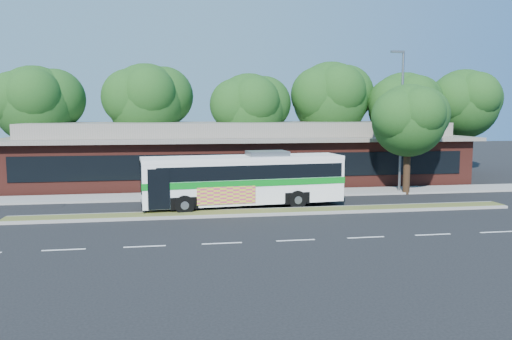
# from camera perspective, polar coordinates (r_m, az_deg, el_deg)

# --- Properties ---
(ground) EXTENTS (120.00, 120.00, 0.00)m
(ground) POSITION_cam_1_polar(r_m,az_deg,el_deg) (25.28, 1.86, -5.22)
(ground) COLOR black
(ground) RESTS_ON ground
(median_strip) EXTENTS (26.00, 1.10, 0.15)m
(median_strip) POSITION_cam_1_polar(r_m,az_deg,el_deg) (25.85, 1.61, -4.79)
(median_strip) COLOR #4B5022
(median_strip) RESTS_ON ground
(sidewalk) EXTENTS (44.00, 2.60, 0.12)m
(sidewalk) POSITION_cam_1_polar(r_m,az_deg,el_deg) (31.47, -0.35, -2.77)
(sidewalk) COLOR gray
(sidewalk) RESTS_ON ground
(plaza_building) EXTENTS (33.20, 11.20, 4.45)m
(plaza_building) POSITION_cam_1_polar(r_m,az_deg,el_deg) (37.71, -1.87, 1.94)
(plaza_building) COLOR #52201A
(plaza_building) RESTS_ON ground
(lamp_post) EXTENTS (0.93, 0.18, 9.07)m
(lamp_post) POSITION_cam_1_polar(r_m,az_deg,el_deg) (33.50, 16.23, 5.85)
(lamp_post) COLOR slate
(lamp_post) RESTS_ON ground
(tree_bg_a) EXTENTS (6.47, 5.80, 8.63)m
(tree_bg_a) POSITION_cam_1_polar(r_m,az_deg,el_deg) (40.66, -23.31, 7.02)
(tree_bg_a) COLOR black
(tree_bg_a) RESTS_ON ground
(tree_bg_b) EXTENTS (6.69, 6.00, 9.00)m
(tree_bg_b) POSITION_cam_1_polar(r_m,az_deg,el_deg) (40.50, -11.81, 7.81)
(tree_bg_b) COLOR black
(tree_bg_b) RESTS_ON ground
(tree_bg_c) EXTENTS (6.24, 5.60, 8.26)m
(tree_bg_c) POSITION_cam_1_polar(r_m,az_deg,el_deg) (39.91, -0.27, 7.17)
(tree_bg_c) COLOR black
(tree_bg_c) RESTS_ON ground
(tree_bg_d) EXTENTS (6.91, 6.20, 9.37)m
(tree_bg_d) POSITION_cam_1_polar(r_m,az_deg,el_deg) (42.56, 9.03, 8.17)
(tree_bg_d) COLOR black
(tree_bg_d) RESTS_ON ground
(tree_bg_e) EXTENTS (6.47, 5.80, 8.50)m
(tree_bg_e) POSITION_cam_1_polar(r_m,az_deg,el_deg) (43.84, 16.93, 7.03)
(tree_bg_e) COLOR black
(tree_bg_e) RESTS_ON ground
(tree_bg_f) EXTENTS (6.69, 6.00, 8.92)m
(tree_bg_f) POSITION_cam_1_polar(r_m,az_deg,el_deg) (47.63, 22.97, 7.12)
(tree_bg_f) COLOR black
(tree_bg_f) RESTS_ON ground
(transit_bus) EXTENTS (11.12, 3.45, 3.07)m
(transit_bus) POSITION_cam_1_polar(r_m,az_deg,el_deg) (27.17, -1.35, -0.74)
(transit_bus) COLOR white
(transit_bus) RESTS_ON ground
(sidewalk_tree) EXTENTS (5.09, 4.57, 6.96)m
(sidewalk_tree) POSITION_cam_1_polar(r_m,az_deg,el_deg) (33.19, 17.46, 5.60)
(sidewalk_tree) COLOR black
(sidewalk_tree) RESTS_ON ground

